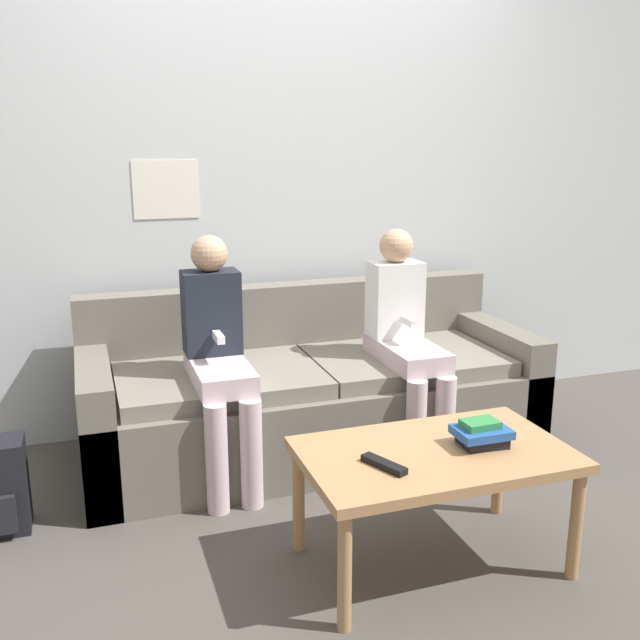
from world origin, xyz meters
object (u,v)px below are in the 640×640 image
(person_right, at_px, (405,335))
(tv_remote, at_px, (384,464))
(person_left, at_px, (218,351))
(coffee_table, at_px, (435,463))
(couch, at_px, (311,396))

(person_right, relative_size, tv_remote, 6.15)
(person_left, relative_size, tv_remote, 6.19)
(coffee_table, xyz_separation_m, person_right, (0.30, 0.87, 0.20))
(couch, distance_m, tv_remote, 1.14)
(coffee_table, distance_m, person_right, 0.94)
(person_left, xyz_separation_m, tv_remote, (0.35, -0.94, -0.14))
(couch, height_order, coffee_table, couch)
(couch, distance_m, person_left, 0.60)
(person_left, relative_size, person_right, 1.01)
(couch, relative_size, tv_remote, 12.22)
(person_right, distance_m, tv_remote, 1.08)
(couch, distance_m, person_right, 0.54)
(person_left, bearing_deg, tv_remote, -69.38)
(couch, relative_size, coffee_table, 2.31)
(couch, height_order, tv_remote, couch)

